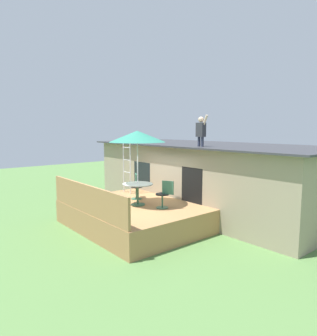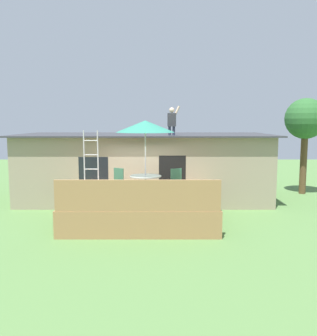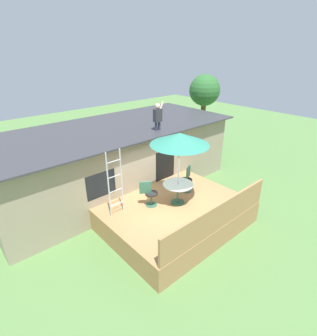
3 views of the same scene
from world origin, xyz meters
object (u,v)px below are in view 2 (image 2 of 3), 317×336
(patio_chair_left, at_px, (121,182))
(patio_chair_right, at_px, (172,182))
(step_ladder, at_px, (91,162))
(person_figure, at_px, (171,119))
(patio_umbrella, at_px, (145,126))
(backyard_tree, at_px, (305,120))
(patio_table, at_px, (145,181))

(patio_chair_left, xyz_separation_m, patio_chair_right, (1.74, -0.12, 0.00))
(step_ladder, relative_size, patio_chair_left, 2.39)
(patio_chair_left, bearing_deg, person_figure, 74.20)
(person_figure, bearing_deg, patio_umbrella, -113.99)
(person_figure, height_order, patio_chair_left, person_figure)
(backyard_tree, bearing_deg, patio_table, -145.52)
(step_ladder, distance_m, person_figure, 3.46)
(patio_chair_left, bearing_deg, patio_chair_right, 28.79)
(patio_chair_right, xyz_separation_m, backyard_tree, (6.14, 4.42, 2.09))
(patio_table, xyz_separation_m, person_figure, (0.94, 2.10, 2.00))
(person_figure, relative_size, patio_chair_right, 1.21)
(backyard_tree, bearing_deg, patio_umbrella, -145.52)
(patio_table, distance_m, backyard_tree, 8.77)
(patio_table, relative_size, patio_chair_right, 1.13)
(patio_chair_left, relative_size, patio_chair_right, 1.00)
(step_ladder, distance_m, backyard_tree, 9.92)
(patio_table, height_order, patio_chair_right, patio_chair_right)
(step_ladder, bearing_deg, patio_chair_right, -8.86)
(patio_umbrella, xyz_separation_m, step_ladder, (-1.93, 0.86, -1.25))
(patio_table, xyz_separation_m, patio_chair_right, (0.91, 0.42, -0.13))
(step_ladder, distance_m, patio_chair_left, 1.31)
(patio_table, xyz_separation_m, patio_umbrella, (-0.00, 0.00, 1.76))
(step_ladder, bearing_deg, patio_chair_left, -16.56)
(patio_chair_right, bearing_deg, patio_chair_left, -28.52)
(person_figure, distance_m, patio_chair_left, 3.18)
(patio_table, distance_m, patio_chair_right, 1.01)
(patio_umbrella, bearing_deg, person_figure, 66.01)
(patio_table, distance_m, patio_umbrella, 1.76)
(patio_table, relative_size, person_figure, 0.94)
(person_figure, height_order, backyard_tree, backyard_tree)
(step_ladder, xyz_separation_m, backyard_tree, (8.97, 3.98, 1.44))
(person_figure, height_order, patio_chair_right, person_figure)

